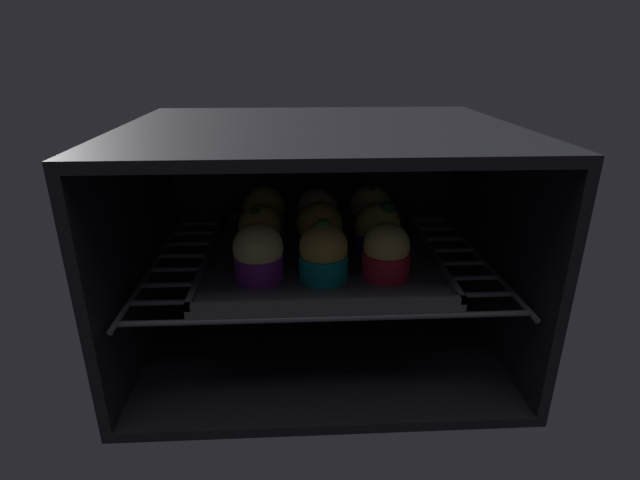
{
  "coord_description": "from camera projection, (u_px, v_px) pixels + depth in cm",
  "views": [
    {
      "loc": [
        -3.79,
        -51.7,
        46.26
      ],
      "look_at": [
        0.0,
        21.02,
        17.44
      ],
      "focal_mm": 27.3,
      "sensor_mm": 36.0,
      "label": 1
    }
  ],
  "objects": [
    {
      "name": "muffin_row2_col1",
      "position": [
        318.0,
        213.0,
        0.87
      ],
      "size": [
        7.22,
        7.22,
        8.11
      ],
      "color": "red",
      "rests_on": "baking_tray"
    },
    {
      "name": "muffin_row0_col2",
      "position": [
        386.0,
        252.0,
        0.7
      ],
      "size": [
        7.02,
        7.02,
        8.13
      ],
      "color": "red",
      "rests_on": "baking_tray"
    },
    {
      "name": "muffin_row0_col0",
      "position": [
        258.0,
        254.0,
        0.69
      ],
      "size": [
        7.22,
        7.22,
        8.4
      ],
      "color": "#7A238C",
      "rests_on": "baking_tray"
    },
    {
      "name": "oven_cavity",
      "position": [
        318.0,
        231.0,
        0.83
      ],
      "size": [
        59.0,
        47.0,
        37.0
      ],
      "color": "black",
      "rests_on": "ground"
    },
    {
      "name": "baking_tray",
      "position": [
        320.0,
        256.0,
        0.79
      ],
      "size": [
        36.39,
        36.39,
        2.2
      ],
      "color": "#4C4C51",
      "rests_on": "oven_rack"
    },
    {
      "name": "muffin_row1_col2",
      "position": [
        378.0,
        230.0,
        0.78
      ],
      "size": [
        7.29,
        7.29,
        8.95
      ],
      "color": "#1928B7",
      "rests_on": "baking_tray"
    },
    {
      "name": "muffin_row2_col0",
      "position": [
        265.0,
        212.0,
        0.86
      ],
      "size": [
        7.31,
        7.31,
        9.01
      ],
      "color": "silver",
      "rests_on": "baking_tray"
    },
    {
      "name": "muffin_row0_col1",
      "position": [
        321.0,
        253.0,
        0.69
      ],
      "size": [
        7.02,
        7.02,
        9.0
      ],
      "color": "#0C8C84",
      "rests_on": "baking_tray"
    },
    {
      "name": "muffin_row1_col0",
      "position": [
        260.0,
        232.0,
        0.77
      ],
      "size": [
        7.02,
        7.02,
        8.32
      ],
      "color": "#1928B7",
      "rests_on": "baking_tray"
    },
    {
      "name": "muffin_row1_col1",
      "position": [
        318.0,
        230.0,
        0.78
      ],
      "size": [
        7.43,
        7.43,
        8.44
      ],
      "color": "#1928B7",
      "rests_on": "baking_tray"
    },
    {
      "name": "muffin_row2_col2",
      "position": [
        370.0,
        210.0,
        0.87
      ],
      "size": [
        7.37,
        7.37,
        8.62
      ],
      "color": "#7A238C",
      "rests_on": "baking_tray"
    },
    {
      "name": "oven_rack",
      "position": [
        320.0,
        259.0,
        0.81
      ],
      "size": [
        54.8,
        42.0,
        0.8
      ],
      "color": "#51515B",
      "rests_on": "oven_cavity"
    }
  ]
}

